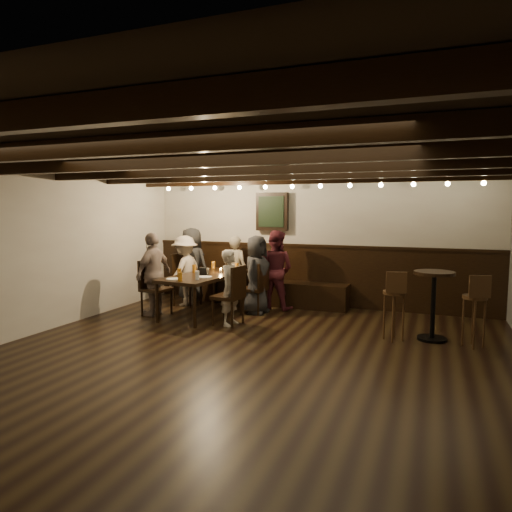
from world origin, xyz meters
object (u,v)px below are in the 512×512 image
at_px(chair_right_far, 229,307).
at_px(person_left_far, 154,274).
at_px(chair_left_far, 156,298).
at_px(dining_table, 206,278).
at_px(bar_stool_left, 394,314).
at_px(person_left_near, 185,271).
at_px(bar_stool_right, 474,320).
at_px(person_right_far, 231,288).
at_px(person_bench_centre, 236,270).
at_px(person_bench_right, 275,270).
at_px(chair_left_near, 187,289).
at_px(person_bench_left, 192,264).
at_px(chair_right_near, 255,298).
at_px(person_right_near, 257,275).
at_px(high_top_table, 434,295).

bearing_deg(chair_right_far, person_left_far, 90.00).
bearing_deg(chair_left_far, dining_table, 122.01).
bearing_deg(bar_stool_left, person_left_near, 153.30).
distance_m(bar_stool_left, bar_stool_right, 1.00).
xyz_separation_m(dining_table, person_right_far, (0.71, -0.52, -0.04)).
height_order(person_bench_centre, person_bench_right, person_bench_right).
height_order(chair_left_near, person_bench_left, person_bench_left).
bearing_deg(chair_right_far, person_bench_left, 50.19).
relative_size(chair_left_near, person_bench_left, 0.68).
xyz_separation_m(dining_table, person_left_near, (-0.71, 0.52, 0.02)).
distance_m(chair_right_near, person_right_near, 0.41).
relative_size(chair_left_near, person_bench_centre, 0.75).
xyz_separation_m(dining_table, bar_stool_right, (4.14, -0.41, -0.27)).
xyz_separation_m(dining_table, chair_left_far, (-0.76, -0.38, -0.34)).
relative_size(chair_right_far, person_left_near, 0.71).
relative_size(chair_left_near, person_left_near, 0.74).
bearing_deg(person_bench_left, person_right_far, 140.71).
xyz_separation_m(person_right_near, person_right_far, (-0.08, -0.90, -0.09)).
xyz_separation_m(chair_left_near, chair_right_far, (1.35, -1.03, -0.01)).
bearing_deg(person_bench_left, bar_stool_right, 169.63).
relative_size(person_left_far, bar_stool_right, 1.45).
bearing_deg(person_right_far, bar_stool_left, -83.35).
relative_size(chair_left_far, bar_stool_right, 0.97).
bearing_deg(bar_stool_right, person_right_far, 165.17).
relative_size(person_bench_centre, bar_stool_left, 1.33).
relative_size(chair_left_near, chair_right_near, 1.10).
distance_m(chair_left_near, person_left_near, 0.36).
xyz_separation_m(chair_left_far, high_top_table, (4.40, 0.13, 0.34)).
distance_m(chair_right_near, person_bench_centre, 1.01).
xyz_separation_m(chair_right_far, person_right_far, (0.03, -0.00, 0.30)).
distance_m(chair_right_far, person_bench_right, 1.43).
xyz_separation_m(chair_right_far, bar_stool_right, (3.47, 0.11, 0.08)).
distance_m(person_bench_centre, person_left_far, 1.68).
relative_size(person_left_far, bar_stool_left, 1.45).
height_order(dining_table, chair_left_far, chair_left_far).
height_order(dining_table, person_right_far, person_right_far).
relative_size(person_bench_left, bar_stool_right, 1.47).
bearing_deg(dining_table, person_bench_right, 45.00).
bearing_deg(bar_stool_left, person_bench_left, 147.56).
height_order(chair_left_near, person_right_near, person_right_near).
height_order(chair_right_near, person_left_far, person_left_far).
xyz_separation_m(person_left_near, bar_stool_left, (3.85, -0.97, -0.29)).
xyz_separation_m(chair_right_far, person_bench_right, (0.30, 1.33, 0.43)).
bearing_deg(person_right_far, person_right_near, 0.00).
xyz_separation_m(person_bench_right, bar_stool_left, (2.16, -1.27, -0.35)).
bearing_deg(chair_left_far, person_right_far, 90.00).
bearing_deg(high_top_table, person_bench_centre, 159.89).
height_order(chair_left_near, person_right_far, person_right_far).
height_order(chair_right_far, bar_stool_left, bar_stool_left).
xyz_separation_m(chair_left_near, person_bench_left, (-0.14, 0.46, 0.42)).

